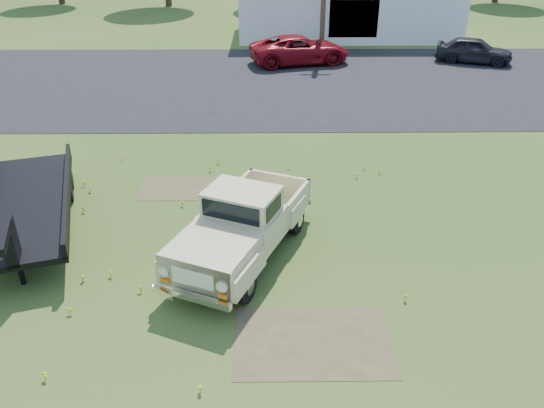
{
  "coord_description": "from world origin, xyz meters",
  "views": [
    {
      "loc": [
        0.63,
        -10.61,
        7.15
      ],
      "look_at": [
        0.77,
        1.0,
        0.81
      ],
      "focal_mm": 35.0,
      "sensor_mm": 36.0,
      "label": 1
    }
  ],
  "objects_px": {
    "dark_sedan": "(474,50)",
    "flatbed_trailer": "(24,199)",
    "vintage_pickup_truck": "(243,224)",
    "red_pickup": "(300,50)"
  },
  "relations": [
    {
      "from": "flatbed_trailer",
      "to": "dark_sedan",
      "type": "xyz_separation_m",
      "value": [
        17.45,
        17.38,
        -0.19
      ]
    },
    {
      "from": "red_pickup",
      "to": "dark_sedan",
      "type": "bearing_deg",
      "value": -103.62
    },
    {
      "from": "vintage_pickup_truck",
      "to": "red_pickup",
      "type": "relative_size",
      "value": 0.91
    },
    {
      "from": "red_pickup",
      "to": "flatbed_trailer",
      "type": "bearing_deg",
      "value": 141.34
    },
    {
      "from": "vintage_pickup_truck",
      "to": "dark_sedan",
      "type": "bearing_deg",
      "value": 80.97
    },
    {
      "from": "flatbed_trailer",
      "to": "red_pickup",
      "type": "relative_size",
      "value": 1.2
    },
    {
      "from": "red_pickup",
      "to": "vintage_pickup_truck",
      "type": "bearing_deg",
      "value": 158.62
    },
    {
      "from": "dark_sedan",
      "to": "flatbed_trailer",
      "type": "bearing_deg",
      "value": 156.54
    },
    {
      "from": "flatbed_trailer",
      "to": "red_pickup",
      "type": "distance_m",
      "value": 19.05
    },
    {
      "from": "vintage_pickup_truck",
      "to": "dark_sedan",
      "type": "height_order",
      "value": "vintage_pickup_truck"
    }
  ]
}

